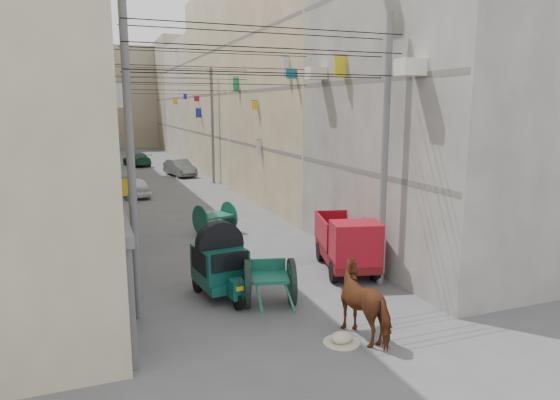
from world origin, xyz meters
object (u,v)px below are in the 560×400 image
feed_sack (342,337)px  distant_car_green (137,159)px  tonga_cart (270,282)px  horse (368,302)px  auto_rickshaw (220,262)px  distant_car_white (134,187)px  distant_car_grey (180,168)px  second_cart (215,217)px  mini_truck (349,247)px

feed_sack → distant_car_green: bearing=91.8°
tonga_cart → feed_sack: 2.83m
tonga_cart → horse: horse is taller
auto_rickshaw → distant_car_white: bearing=85.8°
distant_car_grey → tonga_cart: bearing=-106.3°
second_cart → distant_car_white: size_ratio=0.52×
second_cart → distant_car_green: bearing=74.4°
auto_rickshaw → second_cart: (1.54, 7.07, -0.29)m
distant_car_white → feed_sack: bearing=88.3°
mini_truck → horse: bearing=-98.4°
auto_rickshaw → mini_truck: size_ratio=0.67×
feed_sack → distant_car_grey: (1.33, 29.60, 0.52)m
second_cart → horse: 10.90m
distant_car_grey → horse: bearing=-102.9°
feed_sack → auto_rickshaw: bearing=115.7°
second_cart → feed_sack: bearing=-105.6°
tonga_cart → mini_truck: (3.28, 1.56, 0.23)m
auto_rickshaw → second_cart: auto_rickshaw is taller
horse → distant_car_grey: 29.49m
auto_rickshaw → distant_car_green: (0.69, 33.96, -0.39)m
feed_sack → distant_car_green: 37.87m
feed_sack → distant_car_white: 21.59m
auto_rickshaw → distant_car_green: bearing=81.5°
tonga_cart → distant_car_grey: size_ratio=0.78×
feed_sack → distant_car_green: (-1.18, 37.85, 0.46)m
auto_rickshaw → distant_car_grey: (3.20, 25.71, -0.33)m
distant_car_green → feed_sack: bearing=78.7°
mini_truck → feed_sack: bearing=-105.8°
mini_truck → distant_car_grey: bearing=107.2°
mini_truck → distant_car_green: mini_truck is taller
tonga_cart → horse: 2.97m
second_cart → distant_car_white: (-2.47, 10.44, -0.11)m
distant_car_green → distant_car_white: bearing=71.3°
feed_sack → distant_car_white: bearing=97.5°
distant_car_green → mini_truck: bearing=83.1°
mini_truck → distant_car_white: size_ratio=1.05×
auto_rickshaw → distant_car_green: size_ratio=0.59×
auto_rickshaw → tonga_cart: bearing=-56.7°
auto_rickshaw → tonga_cart: 1.66m
distant_car_grey → distant_car_white: bearing=-128.6°
second_cart → mini_truck: bearing=-84.8°
auto_rickshaw → mini_truck: mini_truck is taller
tonga_cart → second_cart: (0.48, 8.31, 0.02)m
feed_sack → distant_car_grey: bearing=87.4°
auto_rickshaw → distant_car_white: auto_rickshaw is taller
distant_car_grey → distant_car_green: distant_car_grey is taller
distant_car_white → distant_car_grey: bearing=-125.9°
horse → distant_car_grey: bearing=-101.2°
auto_rickshaw → distant_car_grey: size_ratio=0.62×
distant_car_green → distant_car_grey: bearing=93.8°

